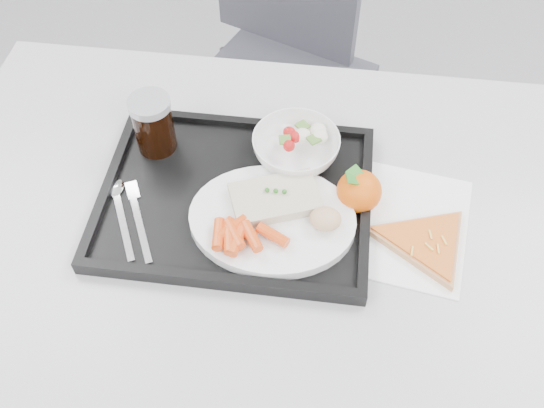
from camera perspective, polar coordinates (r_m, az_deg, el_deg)
table at (r=1.06m, az=-0.11°, el=-3.56°), size 1.20×0.80×0.75m
chair at (r=1.68m, az=0.82°, el=14.70°), size 0.55×0.56×0.93m
tray at (r=1.02m, az=-3.41°, el=0.62°), size 0.45×0.35×0.03m
dinner_plate at (r=0.98m, az=0.02°, el=-1.46°), size 0.27×0.27×0.02m
fish_fillet at (r=0.98m, az=0.31°, el=0.55°), size 0.16×0.13×0.03m
bread_roll at (r=0.95m, az=5.06°, el=-1.40°), size 0.06×0.05×0.03m
salad_bowl at (r=1.06m, az=2.27°, el=5.35°), size 0.15×0.15×0.05m
cola_glass at (r=1.07m, az=-11.13°, el=7.47°), size 0.07×0.07×0.11m
cutlery at (r=1.02m, az=-13.53°, el=-0.49°), size 0.12×0.16×0.01m
napkin at (r=1.02m, az=11.01°, el=-1.55°), size 0.28×0.28×0.00m
tangerine at (r=1.01m, az=8.20°, el=1.21°), size 0.10×0.10×0.07m
pizza_slice at (r=1.00m, az=14.25°, el=-3.51°), size 0.23×0.23×0.02m
carrot_pile at (r=0.93m, az=-3.08°, el=-2.87°), size 0.12×0.08×0.02m
salad_contents at (r=1.06m, az=3.14°, el=6.49°), size 0.09×0.07×0.02m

